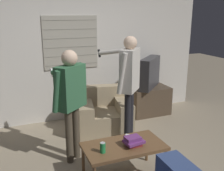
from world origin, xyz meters
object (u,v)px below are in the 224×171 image
person_right_standing (129,77)px  person_left_standing (70,93)px  soda_can (103,148)px  coffee_table (124,148)px  spare_remote (130,136)px  book_stack (133,141)px  tv (150,73)px  armchair_beige (104,114)px

person_right_standing → person_left_standing: bearing=144.8°
soda_can → coffee_table: bearing=13.3°
coffee_table → spare_remote: (0.16, 0.17, 0.06)m
person_left_standing → person_right_standing: size_ratio=0.92×
coffee_table → book_stack: 0.15m
tv → person_left_standing: bearing=-12.9°
person_right_standing → coffee_table: bearing=-165.2°
tv → spare_remote: bearing=9.0°
armchair_beige → soda_can: bearing=81.3°
book_stack → tv: bearing=55.6°
armchair_beige → spare_remote: (-0.09, -1.23, 0.16)m
person_right_standing → book_stack: 1.13m
soda_can → spare_remote: bearing=27.4°
person_left_standing → coffee_table: bearing=-91.6°
book_stack → spare_remote: bearing=74.8°
armchair_beige → soda_can: armchair_beige is taller
tv → person_left_standing: (-1.87, -1.15, 0.12)m
person_right_standing → armchair_beige: bearing=63.8°
armchair_beige → person_left_standing: bearing=56.8°
armchair_beige → person_left_standing: person_left_standing is taller
coffee_table → armchair_beige: bearing=79.8°
armchair_beige → person_right_standing: bearing=122.7°
soda_can → person_right_standing: bearing=50.5°
soda_can → person_left_standing: bearing=104.8°
spare_remote → person_right_standing: bearing=26.9°
coffee_table → tv: bearing=52.7°
book_stack → soda_can: bearing=-176.9°
tv → book_stack: size_ratio=2.81×
coffee_table → spare_remote: 0.24m
spare_remote → armchair_beige: bearing=46.3°
book_stack → coffee_table: bearing=154.3°
spare_remote → coffee_table: bearing=-173.5°
book_stack → spare_remote: (0.06, 0.22, -0.04)m
person_left_standing → tv: bearing=-7.1°
person_left_standing → person_right_standing: (0.95, 0.20, 0.09)m
armchair_beige → book_stack: (-0.15, -1.45, 0.20)m
coffee_table → person_left_standing: 1.01m
tv → book_stack: 2.27m
armchair_beige → book_stack: armchair_beige is taller
tv → person_left_standing: 2.19m
person_right_standing → tv: bearing=-0.7°
armchair_beige → book_stack: bearing=96.1°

